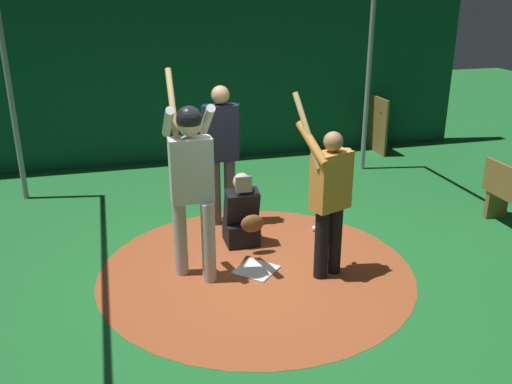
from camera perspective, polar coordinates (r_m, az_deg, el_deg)
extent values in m
plane|color=#1E6B2D|center=(6.36, 0.00, -8.05)|extent=(26.41, 26.41, 0.00)
cylinder|color=#9E4C28|center=(6.36, 0.00, -8.02)|extent=(3.53, 3.53, 0.01)
cube|color=white|center=(6.35, 0.00, -7.95)|extent=(0.59, 0.59, 0.01)
cylinder|color=#B3B3B7|center=(5.98, -4.87, -5.21)|extent=(0.15, 0.15, 0.90)
cylinder|color=#B3B3B7|center=(6.16, -7.76, -4.53)|extent=(0.15, 0.15, 0.90)
cube|color=silver|center=(5.77, -6.64, 2.25)|extent=(0.22, 0.44, 0.68)
cylinder|color=silver|center=(5.76, -5.04, 7.35)|extent=(0.55, 0.09, 0.42)
cylinder|color=silver|center=(5.71, -8.98, 7.06)|extent=(0.55, 0.09, 0.42)
sphere|color=beige|center=(5.64, -6.84, 6.82)|extent=(0.23, 0.23, 0.23)
sphere|color=black|center=(5.63, -6.87, 7.46)|extent=(0.26, 0.26, 0.26)
cylinder|color=tan|center=(5.81, -8.53, 8.61)|extent=(0.54, 0.06, 0.73)
cube|color=black|center=(6.95, -1.53, -4.11)|extent=(0.40, 0.40, 0.29)
cube|color=black|center=(6.77, -1.48, -1.48)|extent=(0.30, 0.40, 0.47)
sphere|color=beige|center=(6.64, -1.46, 1.05)|extent=(0.22, 0.22, 0.22)
cube|color=gray|center=(6.55, -1.26, 0.77)|extent=(0.03, 0.19, 0.19)
ellipsoid|color=brown|center=(6.58, -0.38, -3.25)|extent=(0.12, 0.28, 0.22)
cylinder|color=#4C4C51|center=(7.43, -2.69, 0.11)|extent=(0.15, 0.15, 0.90)
cylinder|color=#4C4C51|center=(7.40, -4.20, -0.03)|extent=(0.15, 0.15, 0.90)
cube|color=#1E2338|center=(7.17, -3.58, 6.09)|extent=(0.22, 0.42, 0.71)
cylinder|color=#1E2338|center=(7.20, -2.01, 6.63)|extent=(0.09, 0.09, 0.60)
cylinder|color=#1E2338|center=(7.12, -5.19, 6.41)|extent=(0.09, 0.09, 0.60)
sphere|color=tan|center=(7.07, -3.67, 9.89)|extent=(0.23, 0.23, 0.23)
cylinder|color=black|center=(6.22, 8.07, -4.85)|extent=(0.15, 0.15, 0.79)
cylinder|color=black|center=(6.09, 6.70, -5.34)|extent=(0.15, 0.15, 0.79)
cube|color=orange|center=(5.89, 7.71, 1.15)|extent=(0.35, 0.47, 0.63)
cylinder|color=orange|center=(6.01, 9.13, 1.97)|extent=(0.09, 0.09, 0.53)
cylinder|color=orange|center=(5.70, 5.73, 5.01)|extent=(0.46, 0.25, 0.41)
sphere|color=#9E704C|center=(5.76, 7.91, 5.15)|extent=(0.20, 0.20, 0.20)
cylinder|color=tan|center=(5.73, 5.24, 6.29)|extent=(0.45, 0.22, 0.74)
cube|color=#0F472D|center=(10.04, -6.85, 13.39)|extent=(0.20, 10.41, 3.63)
cylinder|color=gray|center=(8.73, -23.78, 8.76)|extent=(0.08, 0.08, 3.03)
cylinder|color=gray|center=(9.60, 11.39, 11.01)|extent=(0.08, 0.08, 3.03)
cube|color=olive|center=(11.09, 11.81, 6.99)|extent=(1.18, 0.04, 1.05)
cylinder|color=tan|center=(11.56, 10.97, 7.15)|extent=(0.06, 0.13, 0.88)
cylinder|color=tan|center=(11.46, 11.23, 7.00)|extent=(0.06, 0.13, 0.87)
cylinder|color=tan|center=(11.36, 11.49, 6.73)|extent=(0.06, 0.12, 0.82)
cylinder|color=tan|center=(11.25, 11.76, 6.64)|extent=(0.06, 0.19, 0.84)
cylinder|color=tan|center=(11.15, 12.03, 6.51)|extent=(0.06, 0.12, 0.85)
cylinder|color=black|center=(11.04, 12.31, 6.36)|extent=(0.06, 0.16, 0.85)
cylinder|color=tan|center=(10.94, 12.60, 6.28)|extent=(0.06, 0.16, 0.88)
cylinder|color=black|center=(10.84, 12.87, 5.94)|extent=(0.06, 0.18, 0.81)
cylinder|color=black|center=(10.73, 13.17, 5.88)|extent=(0.06, 0.12, 0.85)
cube|color=olive|center=(8.36, 23.37, -1.10)|extent=(0.08, 0.32, 0.40)
sphere|color=white|center=(7.33, 6.02, -3.72)|extent=(0.07, 0.07, 0.07)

